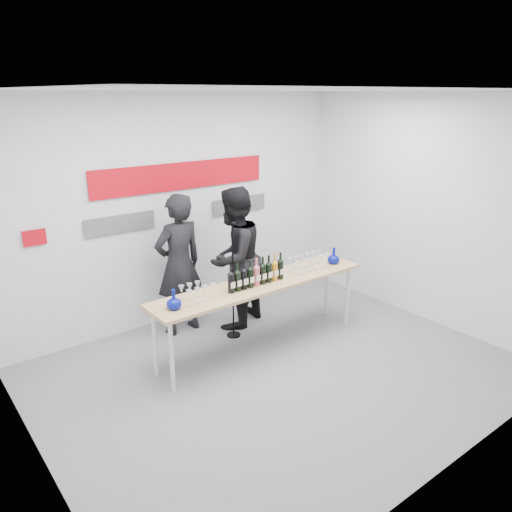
{
  "coord_description": "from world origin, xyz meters",
  "views": [
    {
      "loc": [
        -3.21,
        -3.71,
        2.97
      ],
      "look_at": [
        0.2,
        0.68,
        1.15
      ],
      "focal_mm": 35.0,
      "sensor_mm": 36.0,
      "label": 1
    }
  ],
  "objects_px": {
    "presenter_right": "(234,258)",
    "mic_stand": "(233,302)",
    "tasting_table": "(261,288)",
    "presenter_left": "(179,265)"
  },
  "relations": [
    {
      "from": "tasting_table",
      "to": "mic_stand",
      "type": "xyz_separation_m",
      "value": [
        -0.09,
        0.45,
        -0.32
      ]
    },
    {
      "from": "tasting_table",
      "to": "mic_stand",
      "type": "height_order",
      "value": "mic_stand"
    },
    {
      "from": "tasting_table",
      "to": "presenter_right",
      "type": "distance_m",
      "value": 0.76
    },
    {
      "from": "tasting_table",
      "to": "presenter_left",
      "type": "relative_size",
      "value": 1.55
    },
    {
      "from": "presenter_left",
      "to": "presenter_right",
      "type": "bearing_deg",
      "value": 155.44
    },
    {
      "from": "mic_stand",
      "to": "presenter_right",
      "type": "bearing_deg",
      "value": 70.94
    },
    {
      "from": "tasting_table",
      "to": "mic_stand",
      "type": "bearing_deg",
      "value": 101.6
    },
    {
      "from": "presenter_right",
      "to": "mic_stand",
      "type": "height_order",
      "value": "presenter_right"
    },
    {
      "from": "presenter_left",
      "to": "presenter_right",
      "type": "relative_size",
      "value": 0.98
    },
    {
      "from": "tasting_table",
      "to": "mic_stand",
      "type": "relative_size",
      "value": 1.86
    }
  ]
}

